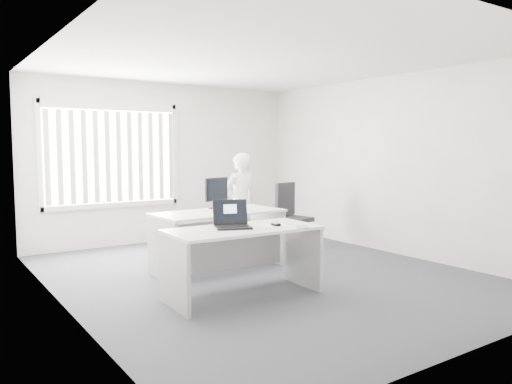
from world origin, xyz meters
TOP-DOWN VIEW (x-y plane):
  - ground at (0.00, 0.00)m, footprint 6.00×6.00m
  - wall_back at (0.00, 3.00)m, footprint 5.00×0.02m
  - wall_front at (0.00, -3.00)m, footprint 5.00×0.02m
  - wall_left at (-2.50, 0.00)m, footprint 0.02×6.00m
  - wall_right at (2.50, 0.00)m, footprint 0.02×6.00m
  - ceiling at (0.00, 0.00)m, footprint 5.00×6.00m
  - window at (-1.00, 2.96)m, footprint 2.32×0.06m
  - blinds at (-1.00, 2.90)m, footprint 2.20×0.10m
  - desk_near at (-0.73, -0.66)m, footprint 1.74×0.86m
  - desk_far at (-0.33, 0.57)m, footprint 1.82×0.94m
  - office_chair at (1.48, 1.24)m, footprint 0.73×0.73m
  - person at (0.54, 1.39)m, footprint 0.60×0.41m
  - laptop at (-0.85, -0.63)m, footprint 0.49×0.47m
  - paper_sheet at (-0.33, -0.72)m, footprint 0.29×0.21m
  - mouse at (-0.35, -0.76)m, footprint 0.07×0.11m
  - booklet at (-0.15, -1.00)m, footprint 0.23×0.24m
  - keyboard at (-0.24, 0.44)m, footprint 0.42×0.27m
  - monitor at (-0.20, 0.86)m, footprint 0.46×0.26m

SIDE VIEW (x-z plane):
  - ground at x=0.00m, z-range 0.00..0.00m
  - office_chair at x=1.48m, z-range -0.20..0.88m
  - desk_near at x=-0.73m, z-range 0.17..0.95m
  - desk_far at x=-0.33m, z-range 0.18..0.98m
  - paper_sheet at x=-0.33m, z-range 0.78..0.78m
  - booklet at x=-0.15m, z-range 0.78..0.79m
  - person at x=0.54m, z-range 0.00..1.59m
  - mouse at x=-0.35m, z-range 0.78..0.83m
  - keyboard at x=-0.24m, z-range 0.81..0.82m
  - laptop at x=-0.85m, z-range 0.78..1.09m
  - monitor at x=-0.20m, z-range 0.81..1.25m
  - wall_back at x=0.00m, z-range 0.00..2.80m
  - wall_front at x=0.00m, z-range 0.00..2.80m
  - wall_left at x=-2.50m, z-range 0.00..2.80m
  - wall_right at x=2.50m, z-range 0.00..2.80m
  - blinds at x=-1.00m, z-range 0.77..2.27m
  - window at x=-1.00m, z-range 0.67..2.43m
  - ceiling at x=0.00m, z-range 2.79..2.81m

